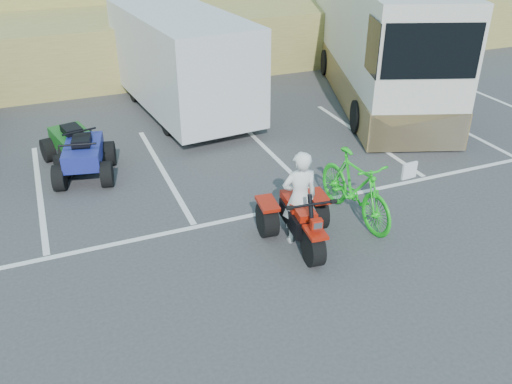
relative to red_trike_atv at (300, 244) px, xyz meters
name	(u,v)px	position (x,y,z in m)	size (l,w,h in m)	color
ground	(239,304)	(-1.61, -1.11, 0.00)	(100.00, 100.00, 0.00)	#38383B
parking_stripes	(211,182)	(-0.74, 2.95, 0.00)	(28.00, 5.16, 0.01)	white
grass_embankment	(94,22)	(-1.61, 14.37, 1.42)	(40.00, 8.50, 3.10)	olive
red_trike_atv	(300,244)	(0.00, 0.00, 0.00)	(1.30, 1.73, 1.13)	#A21809
rider	(300,198)	(0.02, 0.15, 0.89)	(0.65, 0.43, 1.78)	white
green_dirt_bike	(355,188)	(1.36, 0.45, 0.68)	(0.64, 2.25, 1.35)	#14BF19
cargo_trailer	(181,59)	(-0.06, 7.59, 1.53)	(2.99, 6.25, 2.82)	silver
rv_motorhome	(376,45)	(6.04, 7.05, 1.51)	(5.59, 9.95, 3.49)	silver
quad_atv_blue	(88,176)	(-3.26, 4.27, 0.00)	(1.23, 1.65, 1.08)	navy
quad_atv_green	(78,164)	(-3.39, 5.05, 0.00)	(1.20, 1.61, 1.05)	#145716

